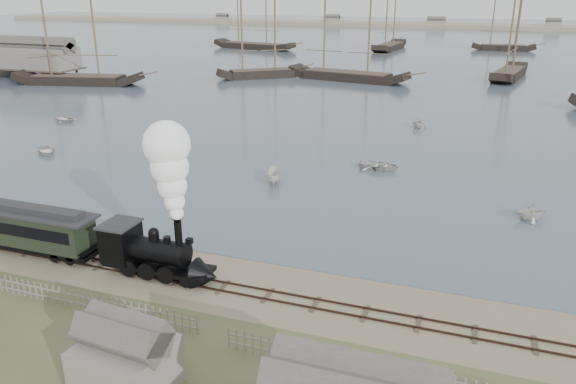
% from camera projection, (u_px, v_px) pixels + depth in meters
% --- Properties ---
extents(ground, '(600.00, 600.00, 0.00)m').
position_uv_depth(ground, '(209.00, 268.00, 37.32)').
color(ground, gray).
rests_on(ground, ground).
extents(harbor_water, '(600.00, 336.00, 0.06)m').
position_uv_depth(harbor_water, '(442.00, 43.00, 187.76)').
color(harbor_water, '#435160').
rests_on(harbor_water, ground).
extents(rail_track, '(120.00, 1.80, 0.16)m').
position_uv_depth(rail_track, '(195.00, 282.00, 35.54)').
color(rail_track, '#32201B').
rests_on(rail_track, ground).
extents(picket_fence_west, '(19.00, 0.10, 1.20)m').
position_uv_depth(picket_fence_west, '(56.00, 304.00, 33.17)').
color(picket_fence_west, gray).
rests_on(picket_fence_west, ground).
extents(picket_fence_east, '(15.00, 0.10, 1.20)m').
position_uv_depth(picket_fence_east, '(372.00, 379.00, 26.75)').
color(picket_fence_east, gray).
rests_on(picket_fence_east, ground).
extents(far_spit, '(500.00, 20.00, 1.80)m').
position_uv_depth(far_spit, '(458.00, 28.00, 258.57)').
color(far_spit, tan).
rests_on(far_spit, ground).
extents(locomotive, '(7.92, 2.96, 9.87)m').
position_uv_depth(locomotive, '(166.00, 213.00, 34.53)').
color(locomotive, black).
rests_on(locomotive, ground).
extents(passenger_coach, '(12.67, 2.44, 3.08)m').
position_uv_depth(passenger_coach, '(16.00, 225.00, 39.25)').
color(passenger_coach, black).
rests_on(passenger_coach, ground).
extents(beached_dinghy, '(4.06, 4.99, 0.91)m').
position_uv_depth(beached_dinghy, '(117.00, 240.00, 40.48)').
color(beached_dinghy, silver).
rests_on(beached_dinghy, ground).
extents(rowboat_0, '(4.11, 4.32, 0.73)m').
position_uv_depth(rowboat_0, '(46.00, 150.00, 62.72)').
color(rowboat_0, silver).
rests_on(rowboat_0, harbor_water).
extents(rowboat_1, '(3.69, 3.72, 1.48)m').
position_uv_depth(rowboat_1, '(170.00, 162.00, 57.16)').
color(rowboat_1, silver).
rests_on(rowboat_1, harbor_water).
extents(rowboat_2, '(3.51, 2.14, 1.27)m').
position_uv_depth(rowboat_2, '(274.00, 176.00, 53.41)').
color(rowboat_2, silver).
rests_on(rowboat_2, harbor_water).
extents(rowboat_3, '(2.97, 4.13, 0.85)m').
position_uv_depth(rowboat_3, '(379.00, 165.00, 57.28)').
color(rowboat_3, silver).
rests_on(rowboat_3, harbor_water).
extents(rowboat_4, '(3.25, 3.43, 1.42)m').
position_uv_depth(rowboat_4, '(531.00, 211.00, 44.79)').
color(rowboat_4, silver).
rests_on(rowboat_4, harbor_water).
extents(rowboat_6, '(3.45, 4.10, 0.73)m').
position_uv_depth(rowboat_6, '(63.00, 119.00, 77.86)').
color(rowboat_6, silver).
rests_on(rowboat_6, harbor_water).
extents(rowboat_7, '(3.59, 3.38, 1.51)m').
position_uv_depth(rowboat_7, '(418.00, 122.00, 74.34)').
color(rowboat_7, silver).
rests_on(rowboat_7, harbor_water).
extents(schooner_0, '(25.50, 11.04, 20.00)m').
position_uv_depth(schooner_0, '(72.00, 30.00, 104.40)').
color(schooner_0, black).
rests_on(schooner_0, harbor_water).
extents(schooner_1, '(16.73, 13.95, 20.00)m').
position_uv_depth(schooner_1, '(260.00, 27.00, 111.77)').
color(schooner_1, black).
rests_on(schooner_1, harbor_water).
extents(schooner_2, '(25.60, 10.32, 20.00)m').
position_uv_depth(schooner_2, '(349.00, 28.00, 109.02)').
color(schooner_2, black).
rests_on(schooner_2, harbor_water).
extents(schooner_3, '(8.57, 21.68, 20.00)m').
position_uv_depth(schooner_3, '(515.00, 27.00, 111.59)').
color(schooner_3, black).
rests_on(schooner_3, harbor_water).
extents(schooner_6, '(27.84, 12.39, 20.00)m').
position_uv_depth(schooner_6, '(253.00, 14.00, 166.29)').
color(schooner_6, black).
rests_on(schooner_6, harbor_water).
extents(schooner_7, '(7.49, 23.85, 20.00)m').
position_uv_depth(schooner_7, '(391.00, 15.00, 163.80)').
color(schooner_7, black).
rests_on(schooner_7, harbor_water).
extents(schooner_8, '(17.99, 5.38, 20.00)m').
position_uv_depth(schooner_8, '(507.00, 15.00, 161.17)').
color(schooner_8, black).
rests_on(schooner_8, harbor_water).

